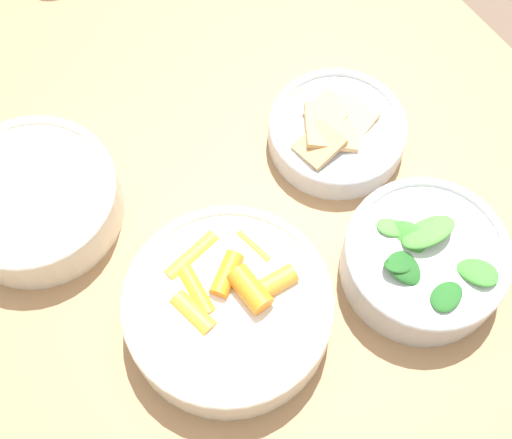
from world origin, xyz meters
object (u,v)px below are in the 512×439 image
object	(u,v)px
bowl_carrots	(228,307)
bowl_greens	(424,259)
bowl_cookies	(336,131)
bowl_beans_hotdog	(35,201)

from	to	relation	value
bowl_carrots	bowl_greens	world-z (taller)	bowl_greens
bowl_carrots	bowl_cookies	xyz separation A→B (m)	(0.11, -0.20, -0.01)
bowl_greens	bowl_cookies	bearing A→B (deg)	-7.02
bowl_greens	bowl_beans_hotdog	size ratio (longest dim) A/B	0.92
bowl_beans_hotdog	bowl_cookies	xyz separation A→B (m)	(-0.10, -0.30, -0.01)
bowl_greens	bowl_cookies	world-z (taller)	bowl_greens
bowl_greens	bowl_cookies	xyz separation A→B (m)	(0.17, -0.02, -0.01)
bowl_carrots	bowl_beans_hotdog	world-z (taller)	bowl_carrots
bowl_cookies	bowl_beans_hotdog	bearing A→B (deg)	72.21
bowl_carrots	bowl_cookies	world-z (taller)	bowl_carrots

